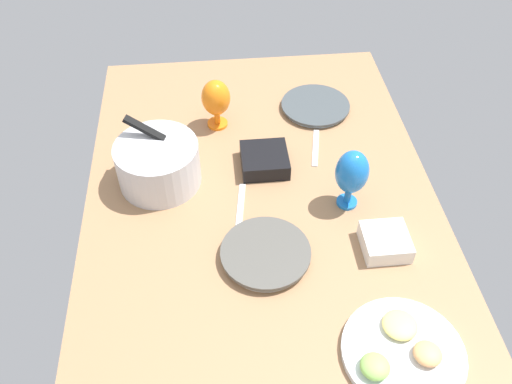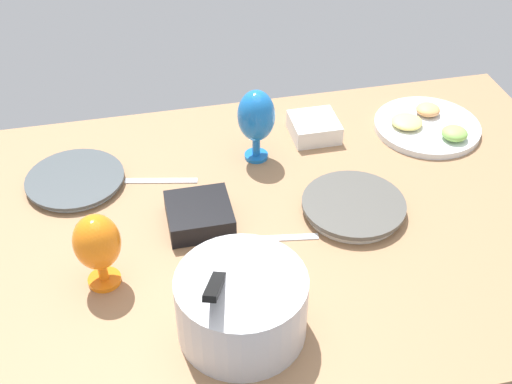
% 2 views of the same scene
% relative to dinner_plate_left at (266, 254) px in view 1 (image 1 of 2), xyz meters
% --- Properties ---
extents(ground_plane, '(1.60, 1.04, 0.04)m').
position_rel_dinner_plate_left_xyz_m(ground_plane, '(0.18, -0.01, -0.04)').
color(ground_plane, '#99704C').
extents(dinner_plate_left, '(0.24, 0.24, 0.03)m').
position_rel_dinner_plate_left_xyz_m(dinner_plate_left, '(0.00, 0.00, 0.00)').
color(dinner_plate_left, silver).
rests_on(dinner_plate_left, ground_plane).
extents(dinner_plate_right, '(0.24, 0.24, 0.02)m').
position_rel_dinner_plate_left_xyz_m(dinner_plate_right, '(0.63, -0.25, -0.00)').
color(dinner_plate_right, silver).
rests_on(dinner_plate_right, ground_plane).
extents(mixing_bowl, '(0.25, 0.25, 0.20)m').
position_rel_dinner_plate_left_xyz_m(mixing_bowl, '(0.32, 0.29, 0.06)').
color(mixing_bowl, silver).
rests_on(mixing_bowl, ground_plane).
extents(fruit_platter, '(0.29, 0.29, 0.05)m').
position_rel_dinner_plate_left_xyz_m(fruit_platter, '(-0.31, -0.28, -0.00)').
color(fruit_platter, silver).
rests_on(fruit_platter, ground_plane).
extents(hurricane_glass_orange, '(0.10, 0.10, 0.17)m').
position_rel_dinner_plate_left_xyz_m(hurricane_glass_orange, '(0.58, 0.10, 0.09)').
color(hurricane_glass_orange, orange).
rests_on(hurricane_glass_orange, ground_plane).
extents(hurricane_glass_blue, '(0.09, 0.09, 0.20)m').
position_rel_dinner_plate_left_xyz_m(hurricane_glass_blue, '(0.17, -0.26, 0.11)').
color(hurricane_glass_blue, blue).
rests_on(hurricane_glass_blue, ground_plane).
extents(square_bowl_white, '(0.12, 0.12, 0.05)m').
position_rel_dinner_plate_left_xyz_m(square_bowl_white, '(0.00, -0.32, 0.01)').
color(square_bowl_white, white).
rests_on(square_bowl_white, ground_plane).
extents(square_bowl_black, '(0.14, 0.14, 0.05)m').
position_rel_dinner_plate_left_xyz_m(square_bowl_black, '(0.36, -0.04, 0.01)').
color(square_bowl_black, black).
rests_on(square_bowl_black, ground_plane).
extents(fork_by_left_plate, '(0.18, 0.04, 0.01)m').
position_rel_dinner_plate_left_xyz_m(fork_by_left_plate, '(0.19, 0.05, -0.01)').
color(fork_by_left_plate, silver).
rests_on(fork_by_left_plate, ground_plane).
extents(fork_by_right_plate, '(0.18, 0.06, 0.01)m').
position_rel_dinner_plate_left_xyz_m(fork_by_right_plate, '(0.43, -0.21, -0.01)').
color(fork_by_right_plate, silver).
rests_on(fork_by_right_plate, ground_plane).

